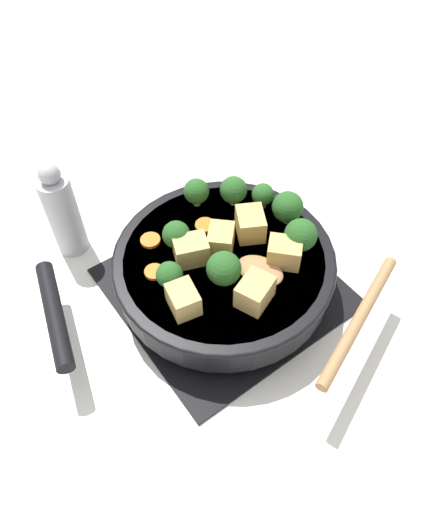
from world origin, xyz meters
TOP-DOWN VIEW (x-y plane):
  - ground_plane at (0.00, 0.00)m, footprint 2.40×2.40m
  - front_burner_grate at (0.00, 0.00)m, footprint 0.31×0.31m
  - skillet_pan at (0.00, -0.00)m, footprint 0.43×0.32m
  - wooden_spoon at (-0.05, 0.13)m, footprint 0.21×0.22m
  - tofu_cube_center_large at (0.01, 0.09)m, footprint 0.06×0.05m
  - tofu_cube_near_handle at (-0.06, -0.01)m, footprint 0.06×0.06m
  - tofu_cube_east_chunk at (-0.06, 0.06)m, footprint 0.06×0.06m
  - tofu_cube_west_chunk at (-0.01, -0.02)m, footprint 0.06×0.06m
  - tofu_cube_back_piece at (0.04, -0.02)m, footprint 0.06×0.05m
  - tofu_cube_front_piece at (0.09, 0.04)m, footprint 0.04×0.05m
  - broccoli_floret_near_spoon at (0.09, -0.00)m, footprint 0.04×0.04m
  - broccoli_floret_center_top at (-0.09, 0.05)m, footprint 0.05×0.05m
  - broccoli_floret_east_rim at (0.03, 0.04)m, footprint 0.05×0.05m
  - broccoli_floret_west_rim at (-0.08, -0.08)m, footprint 0.04×0.04m
  - broccoli_floret_north_edge at (-0.03, -0.11)m, footprint 0.04×0.04m
  - broccoli_floret_south_cluster at (-0.12, -0.00)m, footprint 0.05×0.05m
  - broccoli_floret_mid_floret at (-0.11, -0.05)m, footprint 0.03×0.03m
  - broccoli_floret_small_inner at (0.04, -0.05)m, footprint 0.04×0.04m
  - carrot_slice_orange_thin at (-0.01, -0.06)m, footprint 0.03×0.03m
  - carrot_slice_near_center at (0.07, -0.09)m, footprint 0.03×0.03m
  - carrot_slice_edge_slice at (0.10, -0.03)m, footprint 0.03×0.03m
  - pepper_mill at (0.15, -0.22)m, footprint 0.05×0.05m

SIDE VIEW (x-z plane):
  - ground_plane at x=0.00m, z-range 0.00..0.00m
  - front_burner_grate at x=0.00m, z-range 0.00..0.03m
  - skillet_pan at x=0.00m, z-range 0.03..0.08m
  - pepper_mill at x=0.15m, z-range -0.01..0.17m
  - carrot_slice_orange_thin at x=-0.01m, z-range 0.08..0.08m
  - carrot_slice_near_center at x=0.07m, z-range 0.08..0.08m
  - carrot_slice_edge_slice at x=0.10m, z-range 0.08..0.08m
  - wooden_spoon at x=-0.05m, z-range 0.08..0.09m
  - tofu_cube_front_piece at x=0.09m, z-range 0.08..0.11m
  - tofu_cube_west_chunk at x=-0.01m, z-range 0.08..0.11m
  - tofu_cube_east_chunk at x=-0.06m, z-range 0.08..0.11m
  - tofu_cube_back_piece at x=0.04m, z-range 0.08..0.11m
  - tofu_cube_center_large at x=0.01m, z-range 0.08..0.11m
  - tofu_cube_near_handle at x=-0.06m, z-range 0.08..0.12m
  - broccoli_floret_mid_floret at x=-0.11m, z-range 0.08..0.12m
  - broccoli_floret_near_spoon at x=0.09m, z-range 0.08..0.12m
  - broccoli_floret_north_edge at x=-0.03m, z-range 0.08..0.13m
  - broccoli_floret_small_inner at x=0.04m, z-range 0.08..0.13m
  - broccoli_floret_west_rim at x=-0.08m, z-range 0.08..0.13m
  - broccoli_floret_south_cluster at x=-0.12m, z-range 0.08..0.13m
  - broccoli_floret_center_top at x=-0.09m, z-range 0.08..0.13m
  - broccoli_floret_east_rim at x=0.03m, z-range 0.08..0.13m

